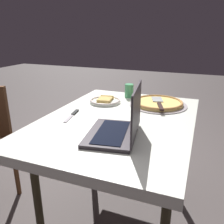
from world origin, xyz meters
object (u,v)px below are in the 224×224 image
object	(u,v)px
drink_cup	(129,91)
laptop	(120,126)
pizza_plate	(105,101)
pizza_tray	(158,103)
table_knife	(73,115)
dining_table	(118,128)

from	to	relation	value
drink_cup	laptop	bearing A→B (deg)	13.88
laptop	pizza_plate	bearing A→B (deg)	-149.83
laptop	pizza_tray	distance (m)	0.57
laptop	drink_cup	bearing A→B (deg)	-166.12
table_knife	drink_cup	size ratio (longest dim) A/B	2.09
laptop	drink_cup	world-z (taller)	laptop
dining_table	drink_cup	bearing A→B (deg)	-170.15
laptop	pizza_plate	distance (m)	0.56
dining_table	pizza_plate	world-z (taller)	pizza_plate
laptop	pizza_tray	bearing A→B (deg)	172.38
dining_table	pizza_tray	world-z (taller)	pizza_tray
pizza_tray	table_knife	world-z (taller)	pizza_tray
pizza_tray	table_knife	distance (m)	0.59
laptop	drink_cup	xyz separation A→B (m)	(-0.68, -0.17, -0.00)
laptop	drink_cup	distance (m)	0.70
pizza_plate	drink_cup	xyz separation A→B (m)	(-0.20, 0.11, 0.04)
pizza_tray	pizza_plate	bearing A→B (deg)	-77.82
dining_table	table_knife	world-z (taller)	table_knife
pizza_tray	table_knife	xyz separation A→B (m)	(0.39, -0.44, -0.01)
dining_table	table_knife	distance (m)	0.29
dining_table	pizza_tray	distance (m)	0.38
dining_table	laptop	world-z (taller)	laptop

